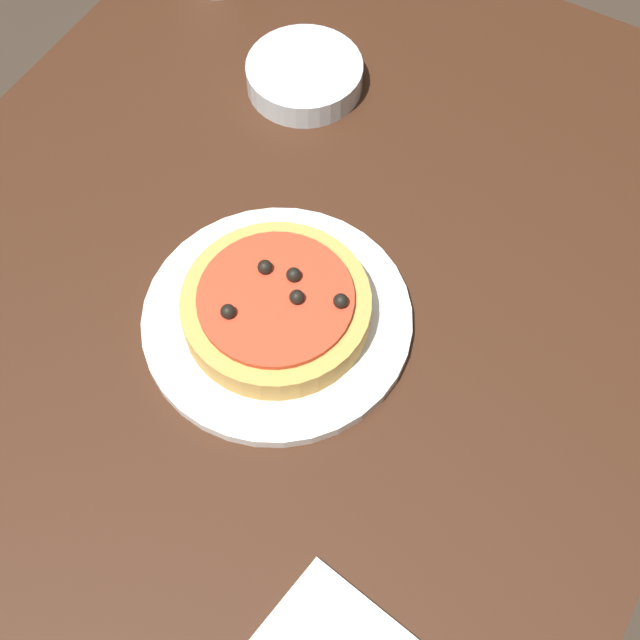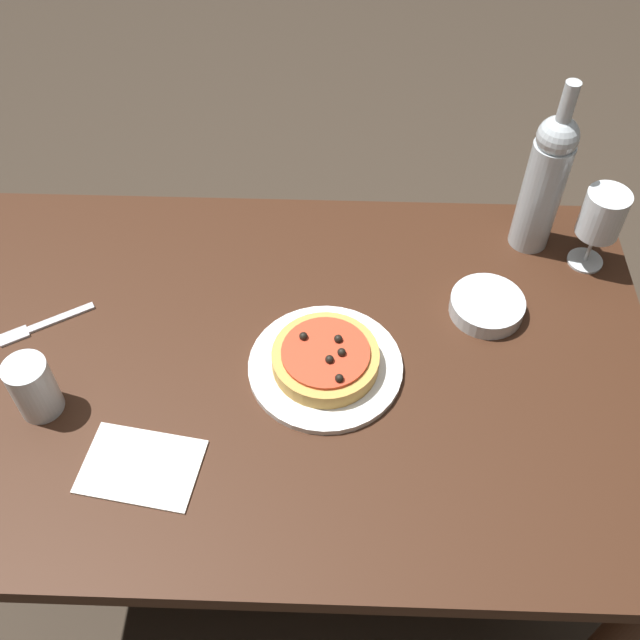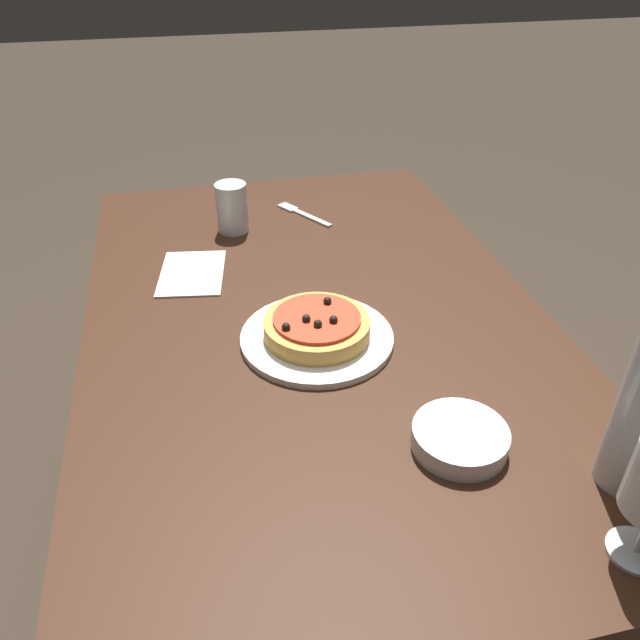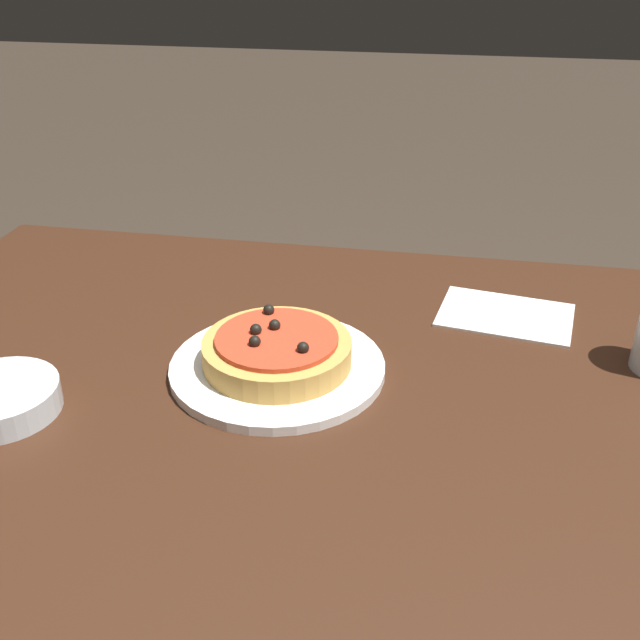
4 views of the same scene
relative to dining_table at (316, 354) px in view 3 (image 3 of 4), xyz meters
name	(u,v)px [view 3 (image 3 of 4)]	position (x,y,z in m)	size (l,w,h in m)	color
ground_plane	(317,556)	(0.00, 0.00, -0.62)	(14.00, 14.00, 0.00)	#382D23
dining_table	(316,354)	(0.00, 0.00, 0.00)	(1.28, 0.81, 0.71)	#381E11
dinner_plate	(317,338)	(-0.08, 0.02, 0.10)	(0.26, 0.26, 0.01)	white
pizza	(317,326)	(-0.08, 0.02, 0.12)	(0.18, 0.18, 0.05)	gold
water_cup	(232,208)	(0.37, 0.11, 0.15)	(0.07, 0.07, 0.11)	silver
side_bowl	(460,438)	(-0.36, -0.12, 0.11)	(0.13, 0.13, 0.03)	silver
fork	(301,213)	(0.42, -0.06, 0.10)	(0.15, 0.10, 0.00)	#B7B7BC
paper_napkin	(192,273)	(0.19, 0.21, 0.09)	(0.19, 0.15, 0.00)	silver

